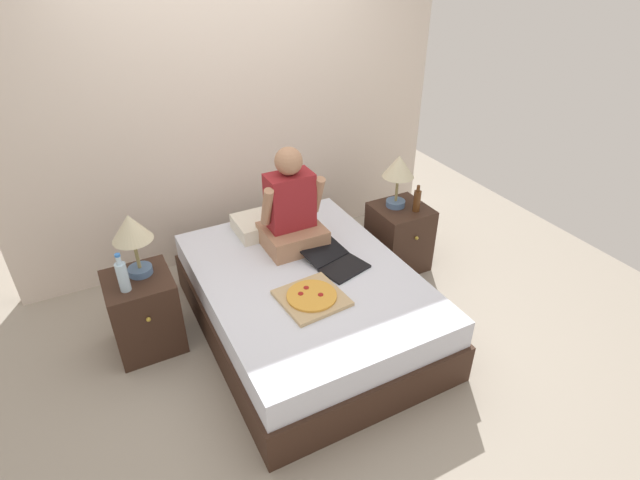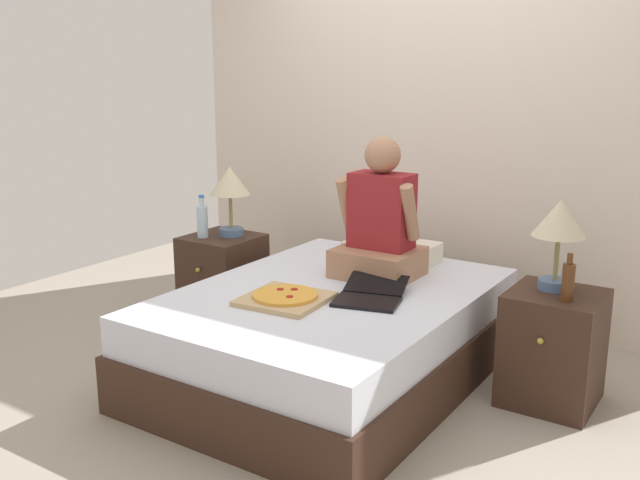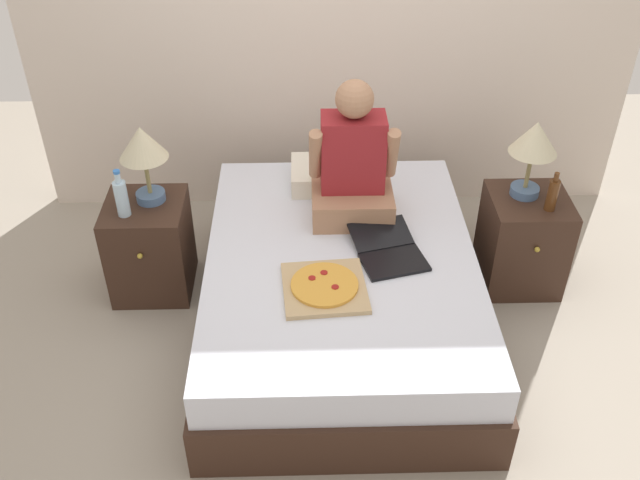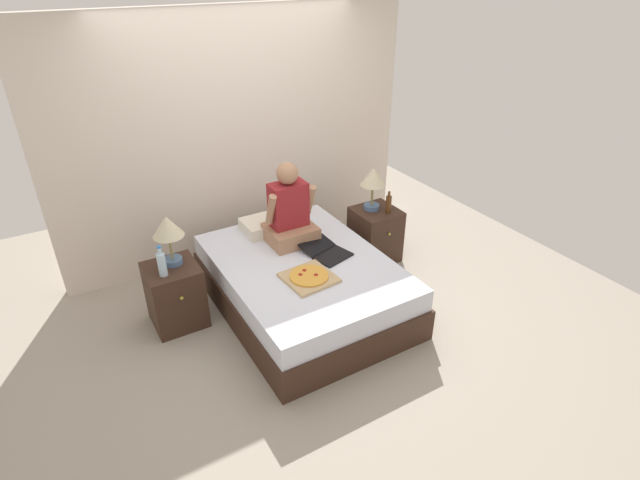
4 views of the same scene
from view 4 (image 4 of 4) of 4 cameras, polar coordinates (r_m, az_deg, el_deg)
ground_plane at (r=4.73m, az=-1.83°, el=-7.50°), size 5.79×5.79×0.00m
wall_back at (r=5.24m, az=-9.27°, el=11.40°), size 3.79×0.12×2.50m
bed at (r=4.59m, az=-1.88°, el=-5.07°), size 1.43×1.94×0.49m
nightstand_left at (r=4.56m, az=-16.20°, el=-6.05°), size 0.44×0.47×0.57m
lamp_on_left_nightstand at (r=4.29m, az=-17.01°, el=1.13°), size 0.26×0.26×0.45m
water_bottle at (r=4.25m, az=-17.63°, el=-2.59°), size 0.07×0.07×0.28m
nightstand_right at (r=5.33m, az=6.31°, el=0.65°), size 0.44×0.47×0.57m
lamp_on_right_nightstand at (r=5.09m, az=6.08°, el=6.86°), size 0.26×0.26×0.45m
beer_bottle at (r=5.13m, az=7.83°, el=4.12°), size 0.06×0.06×0.23m
pillow at (r=4.96m, az=-5.84°, el=1.82°), size 0.52×0.34×0.12m
person_seated at (r=4.65m, az=-3.52°, el=3.07°), size 0.47×0.40×0.78m
laptop at (r=4.53m, az=0.89°, el=-1.44°), size 0.41×0.48×0.07m
pizza_box at (r=4.20m, az=-1.27°, el=-4.26°), size 0.43×0.43×0.04m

